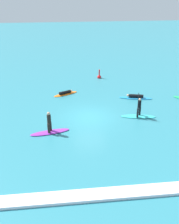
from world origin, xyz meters
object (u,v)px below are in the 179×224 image
Objects in this scene: surfer_on_blue_board at (135,97)px; surfer_on_orange_board at (65,93)px; surfer_on_purple_board at (50,128)px; marker_buoy at (99,76)px; surfer_on_teal_board at (139,113)px.

surfer_on_orange_board is (-6.91, 1.82, -0.01)m from surfer_on_blue_board.
surfer_on_purple_board reaches higher than surfer_on_blue_board.
marker_buoy is at bearing -54.17° from surfer_on_blue_board.
surfer_on_blue_board reaches higher than surfer_on_orange_board.
surfer_on_teal_board is at bearing -69.85° from surfer_on_orange_board.
surfer_on_blue_board is at bearing 23.20° from surfer_on_purple_board.
marker_buoy is (4.20, 4.71, 0.06)m from surfer_on_orange_board.
surfer_on_purple_board reaches higher than surfer_on_orange_board.
surfer_on_blue_board is at bearing -67.51° from marker_buoy.
surfer_on_teal_board is (-0.83, -3.94, 0.25)m from surfer_on_blue_board.
surfer_on_teal_board is 10.64m from marker_buoy.
marker_buoy is (-2.70, 6.53, 0.04)m from surfer_on_blue_board.
surfer_on_purple_board is 1.16× the size of surfer_on_orange_board.
surfer_on_teal_board reaches higher than surfer_on_purple_board.
surfer_on_blue_board is 4.04m from surfer_on_teal_board.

